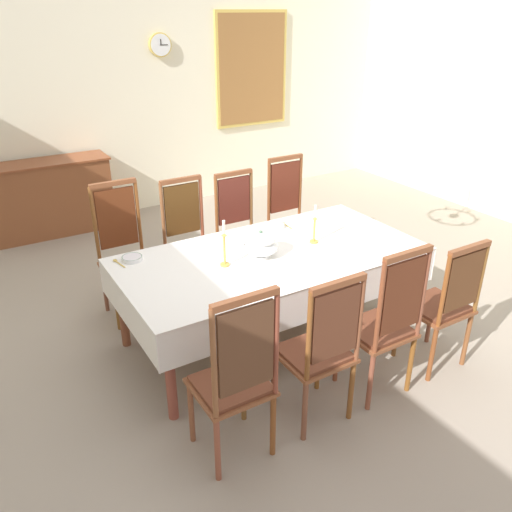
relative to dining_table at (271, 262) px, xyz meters
The scene contains 22 objects.
ground 0.72m from the dining_table, 90.00° to the left, with size 8.15×7.09×0.04m, color gray.
back_wall 3.74m from the dining_table, 90.00° to the left, with size 8.15×0.08×3.38m, color #EFE9CD.
dining_table is the anchor object (origin of this frame).
tablecloth 0.01m from the dining_table, ahead, with size 2.41×1.21×0.29m.
chair_south_a 1.34m from the dining_table, 131.24° to the right, with size 0.44×0.42×1.20m.
chair_north_a 1.34m from the dining_table, 131.23° to the left, with size 0.44×0.42×1.21m.
chair_south_b 1.04m from the dining_table, 104.84° to the right, with size 0.44×0.42×1.12m.
chair_north_b 1.04m from the dining_table, 104.82° to the left, with size 0.44×0.42×1.14m.
chair_south_c 1.05m from the dining_table, 74.23° to the right, with size 0.44×0.42×1.17m.
chair_north_c 1.05m from the dining_table, 74.18° to the left, with size 0.44×0.42×1.12m.
chair_south_d 1.34m from the dining_table, 48.50° to the right, with size 0.44×0.42×1.07m.
chair_north_d 1.34m from the dining_table, 48.70° to the left, with size 0.44×0.42×1.18m.
soup_tureen 0.21m from the dining_table, behind, with size 0.27×0.27×0.22m.
candlestick_west 0.47m from the dining_table, behind, with size 0.07×0.07×0.37m.
candlestick_east 0.46m from the dining_table, ahead, with size 0.07×0.07×0.33m.
bowl_near_left 0.55m from the dining_table, 52.70° to the left, with size 0.15×0.15×0.04m.
bowl_near_right 1.09m from the dining_table, 155.17° to the left, with size 0.16×0.16×0.03m.
spoon_primary 0.64m from the dining_table, 46.58° to the left, with size 0.03×0.18×0.01m.
spoon_secondary 1.20m from the dining_table, 156.36° to the left, with size 0.05×0.18×0.01m.
sideboard 3.47m from the dining_table, 107.96° to the left, with size 1.44×0.48×0.90m.
mounted_clock 3.85m from the dining_table, 80.76° to the left, with size 0.29×0.06×0.29m.
framed_painting 4.17m from the dining_table, 61.54° to the left, with size 1.13×0.05×1.54m.
Camera 1 is at (-2.03, -3.16, 2.53)m, focal length 36.60 mm.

